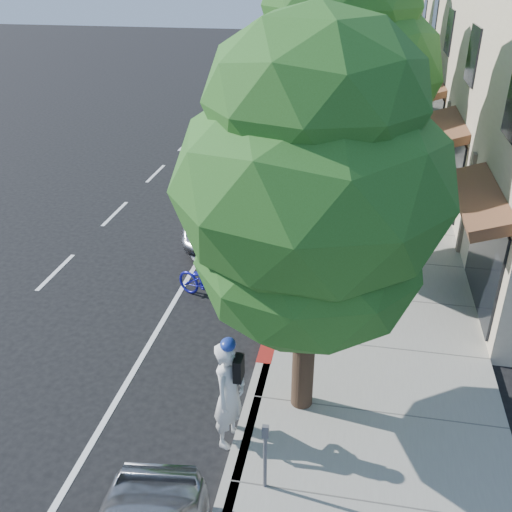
% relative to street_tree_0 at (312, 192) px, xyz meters
% --- Properties ---
extents(ground, '(120.00, 120.00, 0.00)m').
position_rel_street_tree_0_xyz_m(ground, '(-0.90, 2.00, -4.35)').
color(ground, black).
rests_on(ground, ground).
extents(sidewalk, '(4.60, 56.00, 0.15)m').
position_rel_street_tree_0_xyz_m(sidewalk, '(1.40, 10.00, -4.27)').
color(sidewalk, gray).
rests_on(sidewalk, ground).
extents(curb, '(0.30, 56.00, 0.15)m').
position_rel_street_tree_0_xyz_m(curb, '(-0.90, 10.00, -4.27)').
color(curb, '#9E998E').
rests_on(curb, ground).
extents(curb_red_segment, '(0.32, 4.00, 0.15)m').
position_rel_street_tree_0_xyz_m(curb_red_segment, '(-0.90, 3.00, -4.27)').
color(curb_red_segment, maroon).
rests_on(curb_red_segment, ground).
extents(street_tree_0, '(4.37, 4.37, 7.06)m').
position_rel_street_tree_0_xyz_m(street_tree_0, '(0.00, 0.00, 0.00)').
color(street_tree_0, black).
rests_on(street_tree_0, ground).
extents(street_tree_1, '(4.96, 4.96, 8.07)m').
position_rel_street_tree_0_xyz_m(street_tree_1, '(-0.00, 6.00, 0.63)').
color(street_tree_1, black).
rests_on(street_tree_1, ground).
extents(street_tree_2, '(4.67, 4.67, 7.77)m').
position_rel_street_tree_0_xyz_m(street_tree_2, '(0.00, 12.00, 0.47)').
color(street_tree_2, black).
rests_on(street_tree_2, ground).
extents(street_tree_3, '(5.12, 5.12, 8.28)m').
position_rel_street_tree_0_xyz_m(street_tree_3, '(0.00, 18.00, 0.76)').
color(street_tree_3, black).
rests_on(street_tree_3, ground).
extents(street_tree_4, '(4.93, 4.93, 7.89)m').
position_rel_street_tree_0_xyz_m(street_tree_4, '(-0.00, 24.00, 0.50)').
color(street_tree_4, black).
rests_on(street_tree_4, ground).
extents(street_tree_5, '(5.06, 5.06, 6.98)m').
position_rel_street_tree_0_xyz_m(street_tree_5, '(-0.00, 30.00, -0.22)').
color(street_tree_5, black).
rests_on(street_tree_5, ground).
extents(cyclist, '(0.68, 0.85, 2.03)m').
position_rel_street_tree_0_xyz_m(cyclist, '(-1.13, -1.00, -3.33)').
color(cyclist, silver).
rests_on(cyclist, ground).
extents(bicycle, '(1.91, 1.33, 0.95)m').
position_rel_street_tree_0_xyz_m(bicycle, '(-2.70, 3.38, -3.87)').
color(bicycle, '#151590').
rests_on(bicycle, ground).
extents(silver_suv, '(3.43, 6.34, 1.69)m').
position_rel_street_tree_0_xyz_m(silver_suv, '(-2.36, 7.50, -3.50)').
color(silver_suv, '#A7A7AB').
rests_on(silver_suv, ground).
extents(dark_sedan, '(1.62, 4.36, 1.42)m').
position_rel_street_tree_0_xyz_m(dark_sedan, '(-1.40, 16.50, -3.63)').
color(dark_sedan, black).
rests_on(dark_sedan, ground).
extents(white_pickup, '(2.54, 5.62, 1.60)m').
position_rel_street_tree_0_xyz_m(white_pickup, '(-2.51, 21.58, -3.55)').
color(white_pickup, white).
rests_on(white_pickup, ground).
extents(dark_suv_far, '(2.30, 4.59, 1.50)m').
position_rel_street_tree_0_xyz_m(dark_suv_far, '(-2.75, 25.52, -3.60)').
color(dark_suv_far, black).
rests_on(dark_suv_far, ground).
extents(pedestrian, '(1.11, 1.09, 1.81)m').
position_rel_street_tree_0_xyz_m(pedestrian, '(1.62, 14.30, -3.29)').
color(pedestrian, black).
rests_on(pedestrian, sidewalk).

